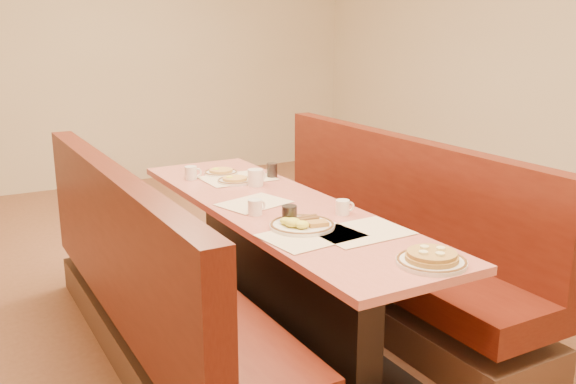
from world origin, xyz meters
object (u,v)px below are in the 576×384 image
coffee_mug_a (343,207)px  soda_tumbler_mid (272,170)px  coffee_mug_b (255,207)px  eggs_plate (302,225)px  diner_table (278,269)px  booth_right (382,249)px  pancake_plate (432,259)px  coffee_mug_d (191,173)px  soda_tumbler_near (289,216)px  coffee_mug_c (256,177)px  booth_left (153,297)px

coffee_mug_a → soda_tumbler_mid: size_ratio=1.08×
coffee_mug_b → eggs_plate: bearing=-85.9°
diner_table → coffee_mug_a: coffee_mug_a is taller
booth_right → soda_tumbler_mid: booth_right is taller
booth_right → pancake_plate: 1.32m
coffee_mug_d → soda_tumbler_near: size_ratio=1.05×
pancake_plate → coffee_mug_a: (0.09, 0.78, 0.02)m
booth_right → soda_tumbler_mid: bearing=127.6°
coffee_mug_b → soda_tumbler_near: bearing=-88.7°
pancake_plate → soda_tumbler_near: 0.79m
eggs_plate → soda_tumbler_mid: bearing=69.6°
diner_table → coffee_mug_d: size_ratio=22.98×
eggs_plate → coffee_mug_d: 1.23m
soda_tumbler_near → soda_tumbler_mid: size_ratio=1.10×
pancake_plate → coffee_mug_d: size_ratio=2.71×
pancake_plate → coffee_mug_c: (-0.03, 1.55, 0.03)m
coffee_mug_c → soda_tumbler_mid: 0.23m
soda_tumbler_near → coffee_mug_d: bearing=93.2°
coffee_mug_b → coffee_mug_a: bearing=-40.7°
booth_right → eggs_plate: bearing=-153.1°
pancake_plate → coffee_mug_d: bearing=99.5°
diner_table → coffee_mug_b: 0.47m
coffee_mug_b → coffee_mug_d: size_ratio=0.98×
booth_left → soda_tumbler_mid: booth_left is taller
diner_table → coffee_mug_d: (-0.19, 0.80, 0.42)m
booth_left → coffee_mug_a: booth_left is taller
booth_right → coffee_mug_d: 1.30m
booth_left → eggs_plate: size_ratio=7.83×
booth_right → soda_tumbler_mid: (-0.45, 0.59, 0.44)m
pancake_plate → booth_right: bearing=61.1°
eggs_plate → coffee_mug_b: coffee_mug_b is taller
eggs_plate → soda_tumbler_near: (-0.03, 0.07, 0.03)m
booth_left → booth_right: size_ratio=1.00×
eggs_plate → pancake_plate: bearing=-71.7°
diner_table → eggs_plate: (-0.10, -0.42, 0.39)m
soda_tumbler_mid → coffee_mug_b: bearing=-124.0°
booth_right → soda_tumbler_mid: size_ratio=26.54×
soda_tumbler_near → coffee_mug_b: bearing=103.0°
diner_table → coffee_mug_b: (-0.19, -0.10, 0.42)m
booth_right → coffee_mug_a: 0.75m
diner_table → soda_tumbler_near: (-0.13, -0.36, 0.43)m
booth_left → pancake_plate: bearing=-52.0°
booth_right → pancake_plate: booth_right is taller
eggs_plate → coffee_mug_c: coffee_mug_c is taller
pancake_plate → coffee_mug_c: bearing=91.3°
booth_left → booth_right: bearing=0.0°
coffee_mug_c → booth_right: bearing=-53.2°
coffee_mug_a → coffee_mug_b: coffee_mug_b is taller
coffee_mug_d → soda_tumbler_mid: 0.52m
coffee_mug_c → coffee_mug_a: bearing=-99.3°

